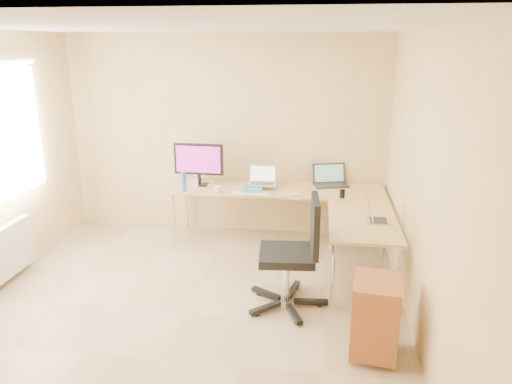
# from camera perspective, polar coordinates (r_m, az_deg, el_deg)

# --- Properties ---
(floor) EXTENTS (4.50, 4.50, 0.00)m
(floor) POSITION_cam_1_polar(r_m,az_deg,el_deg) (4.85, -8.44, -13.84)
(floor) COLOR tan
(floor) RESTS_ON ground
(ceiling) EXTENTS (4.50, 4.50, 0.00)m
(ceiling) POSITION_cam_1_polar(r_m,az_deg,el_deg) (4.17, -10.07, 18.53)
(ceiling) COLOR white
(ceiling) RESTS_ON ground
(wall_back) EXTENTS (4.50, 0.00, 4.50)m
(wall_back) POSITION_cam_1_polar(r_m,az_deg,el_deg) (6.46, -3.51, 6.58)
(wall_back) COLOR beige
(wall_back) RESTS_ON ground
(wall_front) EXTENTS (4.50, 0.00, 4.50)m
(wall_front) POSITION_cam_1_polar(r_m,az_deg,el_deg) (2.43, -24.76, -13.72)
(wall_front) COLOR beige
(wall_front) RESTS_ON ground
(wall_right) EXTENTS (0.00, 4.50, 4.50)m
(wall_right) POSITION_cam_1_polar(r_m,az_deg,el_deg) (4.24, 19.14, 0.00)
(wall_right) COLOR beige
(wall_right) RESTS_ON ground
(desk_main) EXTENTS (2.65, 0.70, 0.73)m
(desk_main) POSITION_cam_1_polar(r_m,az_deg,el_deg) (6.22, 2.51, -2.75)
(desk_main) COLOR tan
(desk_main) RESTS_ON ground
(desk_return) EXTENTS (0.70, 1.30, 0.73)m
(desk_return) POSITION_cam_1_polar(r_m,az_deg,el_deg) (5.29, 12.16, -6.82)
(desk_return) COLOR tan
(desk_return) RESTS_ON ground
(monitor) EXTENTS (0.64, 0.23, 0.54)m
(monitor) POSITION_cam_1_polar(r_m,az_deg,el_deg) (6.21, -6.72, 3.24)
(monitor) COLOR black
(monitor) RESTS_ON desk_main
(book_stack) EXTENTS (0.25, 0.32, 0.05)m
(book_stack) POSITION_cam_1_polar(r_m,az_deg,el_deg) (5.98, -0.30, 0.35)
(book_stack) COLOR teal
(book_stack) RESTS_ON desk_main
(laptop_center) EXTENTS (0.35, 0.27, 0.23)m
(laptop_center) POSITION_cam_1_polar(r_m,az_deg,el_deg) (6.05, 0.71, 1.92)
(laptop_center) COLOR #A8ABC0
(laptop_center) RESTS_ON desk_main
(laptop_black) EXTENTS (0.50, 0.42, 0.27)m
(laptop_black) POSITION_cam_1_polar(r_m,az_deg,el_deg) (6.24, 8.80, 1.94)
(laptop_black) COLOR #272727
(laptop_black) RESTS_ON desk_main
(keyboard) EXTENTS (0.47, 0.14, 0.02)m
(keyboard) POSITION_cam_1_polar(r_m,az_deg,el_deg) (5.86, -0.70, -0.13)
(keyboard) COLOR silver
(keyboard) RESTS_ON desk_main
(mouse) EXTENTS (0.12, 0.10, 0.04)m
(mouse) POSITION_cam_1_polar(r_m,az_deg,el_deg) (5.80, 4.70, -0.27)
(mouse) COLOR silver
(mouse) RESTS_ON desk_main
(mug) EXTENTS (0.10, 0.10, 0.09)m
(mug) POSITION_cam_1_polar(r_m,az_deg,el_deg) (5.92, -4.59, 0.30)
(mug) COLOR white
(mug) RESTS_ON desk_main
(cd_stack) EXTENTS (0.18, 0.18, 0.03)m
(cd_stack) POSITION_cam_1_polar(r_m,az_deg,el_deg) (5.92, -1.33, 0.11)
(cd_stack) COLOR white
(cd_stack) RESTS_ON desk_main
(water_bottle) EXTENTS (0.08, 0.08, 0.24)m
(water_bottle) POSITION_cam_1_polar(r_m,az_deg,el_deg) (5.99, -8.47, 1.16)
(water_bottle) COLOR #295DB6
(water_bottle) RESTS_ON desk_main
(papers) EXTENTS (0.21, 0.28, 0.01)m
(papers) POSITION_cam_1_polar(r_m,az_deg,el_deg) (6.34, -5.50, 1.06)
(papers) COLOR silver
(papers) RESTS_ON desk_main
(white_box) EXTENTS (0.24, 0.20, 0.08)m
(white_box) POSITION_cam_1_polar(r_m,az_deg,el_deg) (6.27, -7.76, 1.14)
(white_box) COLOR silver
(white_box) RESTS_ON desk_main
(desk_fan) EXTENTS (0.28, 0.28, 0.28)m
(desk_fan) POSITION_cam_1_polar(r_m,az_deg,el_deg) (6.31, -6.60, 2.23)
(desk_fan) COLOR white
(desk_fan) RESTS_ON desk_main
(black_cup) EXTENTS (0.06, 0.06, 0.10)m
(black_cup) POSITION_cam_1_polar(r_m,az_deg,el_deg) (5.79, 10.07, -0.19)
(black_cup) COLOR black
(black_cup) RESTS_ON desk_main
(laptop_return) EXTENTS (0.29, 0.23, 0.19)m
(laptop_return) POSITION_cam_1_polar(r_m,az_deg,el_deg) (5.09, 14.20, -2.37)
(laptop_return) COLOR #B3B6C8
(laptop_return) RESTS_ON desk_return
(office_chair) EXTENTS (0.73, 0.73, 1.12)m
(office_chair) POSITION_cam_1_polar(r_m,az_deg,el_deg) (4.70, 3.61, -7.81)
(office_chair) COLOR black
(office_chair) RESTS_ON ground
(cabinet) EXTENTS (0.42, 0.49, 0.63)m
(cabinet) POSITION_cam_1_polar(r_m,az_deg,el_deg) (4.18, 13.78, -13.91)
(cabinet) COLOR brown
(cabinet) RESTS_ON ground
(radiator) EXTENTS (0.09, 0.80, 0.55)m
(radiator) POSITION_cam_1_polar(r_m,az_deg,el_deg) (5.86, -27.06, -6.17)
(radiator) COLOR white
(radiator) RESTS_ON ground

